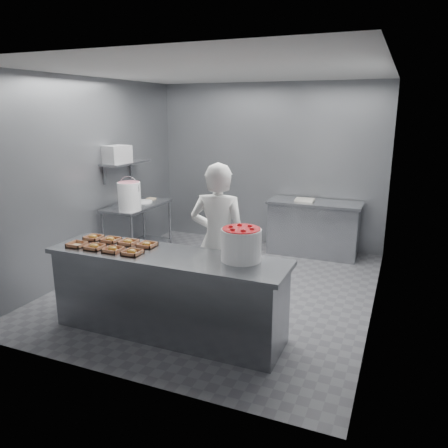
{
  "coord_description": "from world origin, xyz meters",
  "views": [
    {
      "loc": [
        2.21,
        -5.09,
        2.36
      ],
      "look_at": [
        0.17,
        -0.2,
        0.96
      ],
      "focal_mm": 35.0,
      "sensor_mm": 36.0,
      "label": 1
    }
  ],
  "objects_px": {
    "prep_table": "(138,223)",
    "tray_1": "(95,247)",
    "appliance": "(117,154)",
    "service_counter": "(168,294)",
    "tray_6": "(128,242)",
    "tray_3": "(132,252)",
    "strawberry_tub": "(241,243)",
    "tray_4": "(94,237)",
    "tray_5": "(111,240)",
    "back_counter": "(314,228)",
    "glaze_bucket": "(129,196)",
    "tray_2": "(113,249)",
    "tray_7": "(147,245)",
    "worker": "(218,241)",
    "tray_0": "(77,244)"
  },
  "relations": [
    {
      "from": "tray_5",
      "to": "glaze_bucket",
      "type": "distance_m",
      "value": 1.59
    },
    {
      "from": "appliance",
      "to": "service_counter",
      "type": "bearing_deg",
      "value": -29.15
    },
    {
      "from": "strawberry_tub",
      "to": "glaze_bucket",
      "type": "bearing_deg",
      "value": 148.04
    },
    {
      "from": "worker",
      "to": "strawberry_tub",
      "type": "xyz_separation_m",
      "value": [
        0.47,
        -0.52,
        0.18
      ]
    },
    {
      "from": "tray_0",
      "to": "tray_2",
      "type": "distance_m",
      "value": 0.48
    },
    {
      "from": "tray_6",
      "to": "glaze_bucket",
      "type": "height_order",
      "value": "glaze_bucket"
    },
    {
      "from": "appliance",
      "to": "worker",
      "type": "bearing_deg",
      "value": -12.65
    },
    {
      "from": "tray_4",
      "to": "strawberry_tub",
      "type": "xyz_separation_m",
      "value": [
        1.83,
        -0.02,
        0.15
      ]
    },
    {
      "from": "tray_2",
      "to": "strawberry_tub",
      "type": "distance_m",
      "value": 1.38
    },
    {
      "from": "worker",
      "to": "tray_5",
      "type": "bearing_deg",
      "value": 16.63
    },
    {
      "from": "tray_3",
      "to": "tray_5",
      "type": "height_order",
      "value": "same"
    },
    {
      "from": "tray_3",
      "to": "strawberry_tub",
      "type": "distance_m",
      "value": 1.15
    },
    {
      "from": "prep_table",
      "to": "tray_5",
      "type": "bearing_deg",
      "value": -64.95
    },
    {
      "from": "tray_5",
      "to": "tray_1",
      "type": "bearing_deg",
      "value": -90.0
    },
    {
      "from": "tray_6",
      "to": "prep_table",
      "type": "bearing_deg",
      "value": 120.97
    },
    {
      "from": "service_counter",
      "to": "tray_4",
      "type": "xyz_separation_m",
      "value": [
        -1.04,
        0.14,
        0.47
      ]
    },
    {
      "from": "strawberry_tub",
      "to": "tray_4",
      "type": "bearing_deg",
      "value": 179.46
    },
    {
      "from": "strawberry_tub",
      "to": "worker",
      "type": "bearing_deg",
      "value": 132.26
    },
    {
      "from": "tray_3",
      "to": "glaze_bucket",
      "type": "distance_m",
      "value": 2.08
    },
    {
      "from": "back_counter",
      "to": "tray_5",
      "type": "bearing_deg",
      "value": -118.73
    },
    {
      "from": "back_counter",
      "to": "tray_3",
      "type": "height_order",
      "value": "tray_3"
    },
    {
      "from": "tray_2",
      "to": "tray_6",
      "type": "bearing_deg",
      "value": 90.0
    },
    {
      "from": "tray_2",
      "to": "appliance",
      "type": "height_order",
      "value": "appliance"
    },
    {
      "from": "tray_4",
      "to": "tray_5",
      "type": "xyz_separation_m",
      "value": [
        0.24,
        0.0,
        0.0
      ]
    },
    {
      "from": "prep_table",
      "to": "tray_0",
      "type": "xyz_separation_m",
      "value": [
        0.61,
        -2.09,
        0.33
      ]
    },
    {
      "from": "service_counter",
      "to": "tray_3",
      "type": "height_order",
      "value": "tray_3"
    },
    {
      "from": "appliance",
      "to": "back_counter",
      "type": "bearing_deg",
      "value": 43.6
    },
    {
      "from": "service_counter",
      "to": "tray_3",
      "type": "distance_m",
      "value": 0.59
    },
    {
      "from": "service_counter",
      "to": "worker",
      "type": "distance_m",
      "value": 0.84
    },
    {
      "from": "worker",
      "to": "appliance",
      "type": "relative_size",
      "value": 5.08
    },
    {
      "from": "service_counter",
      "to": "prep_table",
      "type": "bearing_deg",
      "value": 130.24
    },
    {
      "from": "back_counter",
      "to": "tray_2",
      "type": "xyz_separation_m",
      "value": [
        -1.46,
        -3.39,
        0.47
      ]
    },
    {
      "from": "tray_0",
      "to": "tray_7",
      "type": "distance_m",
      "value": 0.77
    },
    {
      "from": "tray_4",
      "to": "tray_5",
      "type": "height_order",
      "value": "same"
    },
    {
      "from": "tray_7",
      "to": "appliance",
      "type": "height_order",
      "value": "appliance"
    },
    {
      "from": "tray_2",
      "to": "tray_4",
      "type": "bearing_deg",
      "value": 149.65
    },
    {
      "from": "strawberry_tub",
      "to": "appliance",
      "type": "relative_size",
      "value": 1.13
    },
    {
      "from": "tray_0",
      "to": "tray_5",
      "type": "bearing_deg",
      "value": 49.87
    },
    {
      "from": "tray_2",
      "to": "tray_7",
      "type": "bearing_deg",
      "value": 49.51
    },
    {
      "from": "prep_table",
      "to": "tray_6",
      "type": "distance_m",
      "value": 2.14
    },
    {
      "from": "back_counter",
      "to": "tray_7",
      "type": "height_order",
      "value": "tray_7"
    },
    {
      "from": "prep_table",
      "to": "tray_1",
      "type": "xyz_separation_m",
      "value": [
        0.85,
        -2.09,
        0.33
      ]
    },
    {
      "from": "tray_2",
      "to": "tray_7",
      "type": "distance_m",
      "value": 0.37
    },
    {
      "from": "glaze_bucket",
      "to": "appliance",
      "type": "height_order",
      "value": "appliance"
    },
    {
      "from": "service_counter",
      "to": "tray_5",
      "type": "relative_size",
      "value": 13.88
    },
    {
      "from": "tray_1",
      "to": "service_counter",
      "type": "bearing_deg",
      "value": 9.91
    },
    {
      "from": "prep_table",
      "to": "tray_2",
      "type": "xyz_separation_m",
      "value": [
        1.09,
        -2.09,
        0.33
      ]
    },
    {
      "from": "strawberry_tub",
      "to": "appliance",
      "type": "xyz_separation_m",
      "value": [
        -2.6,
        1.61,
        0.62
      ]
    },
    {
      "from": "prep_table",
      "to": "worker",
      "type": "distance_m",
      "value": 2.38
    },
    {
      "from": "tray_1",
      "to": "tray_6",
      "type": "distance_m",
      "value": 0.37
    }
  ]
}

